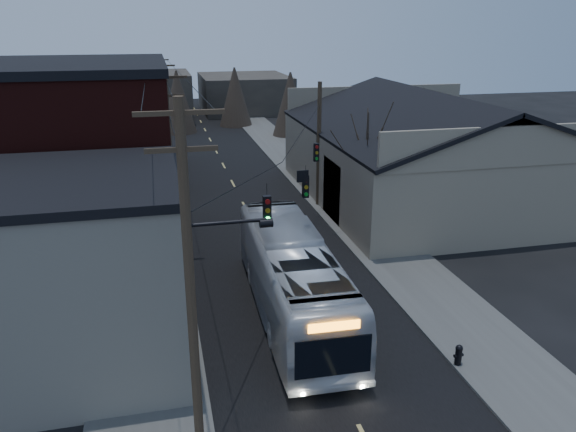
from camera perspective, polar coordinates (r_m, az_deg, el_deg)
name	(u,v)px	position (r m, az deg, el deg)	size (l,w,h in m)	color
road_surface	(236,190)	(42.95, -5.26, 2.61)	(9.00, 110.00, 0.02)	black
sidewalk_left	(149,195)	(42.59, -13.95, 2.04)	(4.00, 110.00, 0.12)	#474744
sidewalk_right	(318,184)	(44.25, 3.11, 3.22)	(4.00, 110.00, 0.12)	#474744
building_clapboard	(71,275)	(21.91, -21.22, -5.58)	(8.00, 8.00, 7.00)	#6C665A
building_brick	(74,165)	(31.95, -20.94, 4.89)	(10.00, 12.00, 10.00)	black
building_left_far	(107,136)	(47.78, -17.90, 7.76)	(9.00, 14.00, 7.00)	#312B27
warehouse	(426,162)	(41.43, 13.84, 5.36)	(16.16, 20.60, 7.73)	gray
building_far_left	(151,96)	(76.37, -13.75, 11.71)	(10.00, 12.00, 6.00)	#312B27
building_far_right	(244,93)	(82.36, -4.46, 12.34)	(12.00, 14.00, 5.00)	#312B27
bare_tree	(366,172)	(34.18, 7.90, 4.43)	(0.40, 0.40, 7.20)	black
utility_lines	(198,144)	(35.78, -9.11, 7.26)	(11.24, 45.28, 10.50)	#382B1E
bus	(293,277)	(24.28, 0.50, -6.21)	(2.99, 12.78, 3.56)	silver
parked_car	(176,170)	(46.90, -11.32, 4.56)	(1.41, 4.04, 1.33)	#A6A9AE
fire_hydrant	(459,354)	(22.27, 16.95, -13.26)	(0.38, 0.28, 0.81)	black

